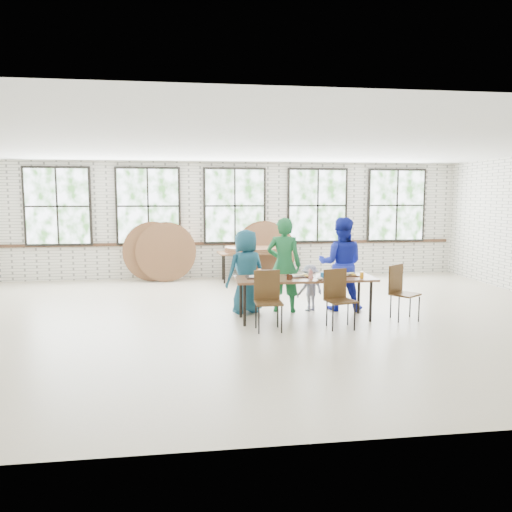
{
  "coord_description": "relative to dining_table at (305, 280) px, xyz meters",
  "views": [
    {
      "loc": [
        -1.23,
        -8.49,
        2.14
      ],
      "look_at": [
        0.0,
        0.4,
        1.05
      ],
      "focal_mm": 35.0,
      "sensor_mm": 36.0,
      "label": 1
    }
  ],
  "objects": [
    {
      "name": "chair_near_left",
      "position": [
        -0.73,
        -0.53,
        -0.13
      ],
      "size": [
        0.42,
        0.41,
        0.95
      ],
      "rotation": [
        0.0,
        0.0,
        -0.01
      ],
      "color": "#483018",
      "rests_on": "ground"
    },
    {
      "name": "adult_teal",
      "position": [
        -0.94,
        0.65,
        0.08
      ],
      "size": [
        0.88,
        0.73,
        1.53
      ],
      "primitive_type": "imported",
      "rotation": [
        0.0,
        0.0,
        3.52
      ],
      "color": "navy",
      "rests_on": "ground"
    },
    {
      "name": "chair_near_right",
      "position": [
        0.42,
        -0.55,
        -0.13
      ],
      "size": [
        0.51,
        0.49,
        0.95
      ],
      "rotation": [
        0.0,
        0.0,
        0.25
      ],
      "color": "#483018",
      "rests_on": "ground"
    },
    {
      "name": "adult_blue",
      "position": [
        0.84,
        0.65,
        0.18
      ],
      "size": [
        1.01,
        0.9,
        1.74
      ],
      "primitive_type": "imported",
      "rotation": [
        0.0,
        0.0,
        2.82
      ],
      "color": "#1926B1",
      "rests_on": "ground"
    },
    {
      "name": "storage_table",
      "position": [
        -0.33,
        4.03,
        -0.0
      ],
      "size": [
        1.87,
        0.93,
        0.74
      ],
      "rotation": [
        0.0,
        0.0,
        0.1
      ],
      "color": "brown",
      "rests_on": "ground"
    },
    {
      "name": "chair_spare",
      "position": [
        1.65,
        -0.19,
        -0.13
      ],
      "size": [
        0.58,
        0.57,
        0.95
      ],
      "rotation": [
        0.0,
        0.0,
        0.61
      ],
      "color": "#483018",
      "rests_on": "ground"
    },
    {
      "name": "adult_green",
      "position": [
        -0.24,
        0.65,
        0.18
      ],
      "size": [
        0.74,
        0.6,
        1.75
      ],
      "primitive_type": "imported",
      "rotation": [
        0.0,
        0.0,
        2.81
      ],
      "color": "#1C6937",
      "rests_on": "ground"
    },
    {
      "name": "dining_table",
      "position": [
        0.0,
        0.0,
        0.0
      ],
      "size": [
        2.4,
        0.81,
        0.74
      ],
      "rotation": [
        0.0,
        0.0,
        -0.01
      ],
      "color": "brown",
      "rests_on": "ground"
    },
    {
      "name": "toddler",
      "position": [
        0.26,
        0.65,
        -0.26
      ],
      "size": [
        0.64,
        0.52,
        0.86
      ],
      "primitive_type": "imported",
      "rotation": [
        0.0,
        0.0,
        3.57
      ],
      "color": "#121339",
      "rests_on": "ground"
    },
    {
      "name": "round_tops_stacked",
      "position": [
        -0.33,
        4.03,
        0.12
      ],
      "size": [
        1.5,
        1.5,
        0.13
      ],
      "color": "brown",
      "rests_on": "storage_table"
    },
    {
      "name": "room",
      "position": [
        -0.76,
        4.65,
        1.14
      ],
      "size": [
        12.0,
        12.0,
        12.0
      ],
      "color": "beige",
      "rests_on": "ground"
    },
    {
      "name": "tabletop_clutter",
      "position": [
        0.1,
        -0.04,
        0.08
      ],
      "size": [
        2.0,
        0.61,
        0.11
      ],
      "color": "black",
      "rests_on": "dining_table"
    },
    {
      "name": "round_tops_leaning",
      "position": [
        -1.35,
        4.32,
        0.05
      ],
      "size": [
        4.38,
        0.42,
        1.5
      ],
      "color": "brown",
      "rests_on": "ground"
    }
  ]
}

